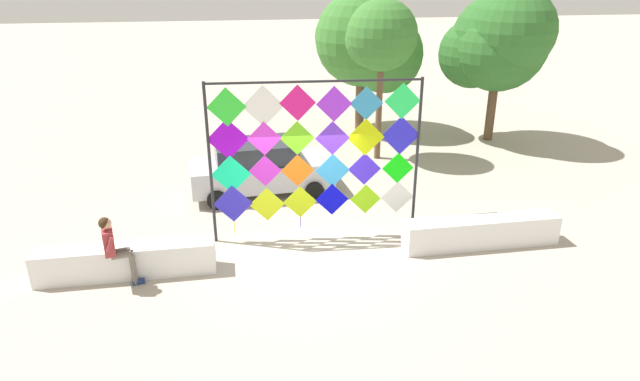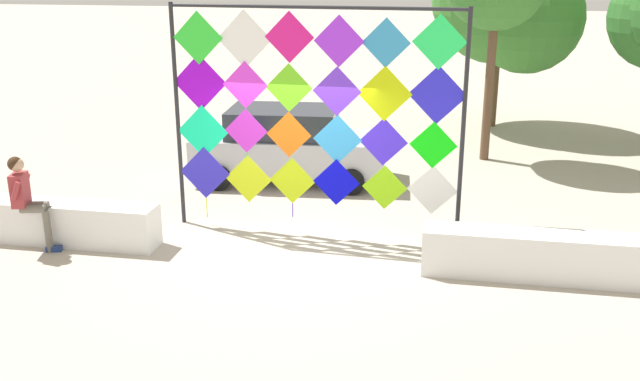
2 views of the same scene
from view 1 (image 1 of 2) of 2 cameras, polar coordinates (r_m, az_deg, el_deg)
The scene contains 9 objects.
ground at distance 12.38m, azimuth -1.06°, elevation -6.31°, with size 120.00×120.00×0.00m, color #ADA393.
plaza_ledge_left at distance 11.95m, azimuth -19.73°, elevation -6.99°, with size 3.62×0.56×0.68m, color white.
plaza_ledge_right at distance 12.96m, azimuth 16.60°, elevation -4.22°, with size 3.62×0.56×0.68m, color white.
kite_display_rack at distance 12.16m, azimuth -0.71°, elevation 4.42°, with size 4.78×0.35×3.75m.
seated_vendor at distance 11.39m, azimuth -20.77°, elevation -5.45°, with size 0.71×0.55×1.53m.
parked_car at distance 15.29m, azimuth -6.34°, elevation 2.45°, with size 4.02×2.11×1.51m.
tree_palm_like at distance 21.08m, azimuth 4.94°, elevation 15.38°, with size 3.92×3.84×5.24m.
tree_far_right at distance 20.39m, azimuth 18.19°, elevation 14.53°, with size 3.72×3.88×5.43m.
tree_broadleaf at distance 17.60m, azimuth 6.21°, elevation 15.80°, with size 2.23×2.28×5.14m.
Camera 1 is at (-1.61, -10.75, 5.93)m, focal length 30.37 mm.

